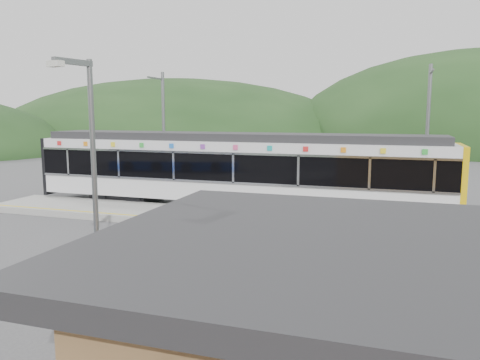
% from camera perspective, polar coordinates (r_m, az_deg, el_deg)
% --- Properties ---
extents(ground, '(120.00, 120.00, 0.00)m').
position_cam_1_polar(ground, '(17.09, -1.28, -7.86)').
color(ground, '#4C4C4F').
rests_on(ground, ground).
extents(hills, '(146.00, 149.00, 26.00)m').
position_cam_1_polar(hills, '(21.32, 19.68, -5.11)').
color(hills, '#1E3D19').
rests_on(hills, ground).
extents(platform, '(26.00, 3.20, 0.30)m').
position_cam_1_polar(platform, '(20.10, 1.86, -4.98)').
color(platform, '#9E9E99').
rests_on(platform, ground).
extents(yellow_line, '(26.00, 0.10, 0.01)m').
position_cam_1_polar(yellow_line, '(18.85, 0.75, -5.37)').
color(yellow_line, yellow).
rests_on(yellow_line, platform).
extents(train, '(20.44, 3.01, 3.74)m').
position_cam_1_polar(train, '(22.87, -0.75, 1.50)').
color(train, black).
rests_on(train, ground).
extents(catenary_mast_west, '(0.18, 1.80, 7.00)m').
position_cam_1_polar(catenary_mast_west, '(27.11, -9.31, 5.80)').
color(catenary_mast_west, slate).
rests_on(catenary_mast_west, ground).
extents(catenary_mast_east, '(0.18, 1.80, 7.00)m').
position_cam_1_polar(catenary_mast_east, '(24.12, 21.84, 5.05)').
color(catenary_mast_east, slate).
rests_on(catenary_mast_east, ground).
extents(station_shelter, '(9.20, 6.20, 3.00)m').
position_cam_1_polar(station_shelter, '(7.23, 21.50, -18.37)').
color(station_shelter, '#9A7043').
rests_on(station_shelter, ground).
extents(lamp_post, '(0.38, 1.07, 5.88)m').
position_cam_1_polar(lamp_post, '(10.94, -17.76, 1.47)').
color(lamp_post, slate).
rests_on(lamp_post, ground).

